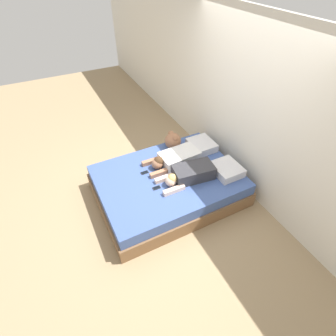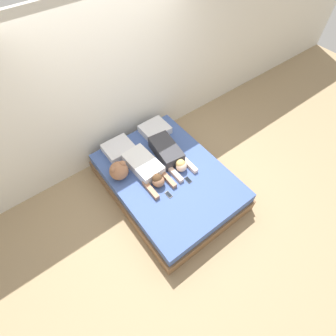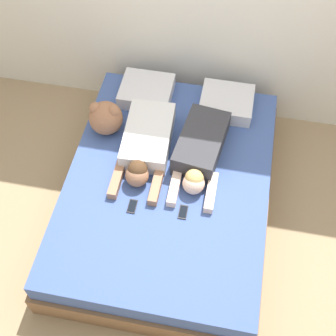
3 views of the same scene
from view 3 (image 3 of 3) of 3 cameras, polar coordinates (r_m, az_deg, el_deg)
ground_plane at (r=4.04m, az=-0.00°, el=-4.74°), size 12.00×12.00×0.00m
bed at (r=3.86m, az=-0.00°, el=-3.15°), size 1.64×2.19×0.43m
pillow_head_left at (r=4.19m, az=-2.64°, el=9.33°), size 0.45×0.40×0.13m
pillow_head_right at (r=4.13m, az=7.15°, el=7.92°), size 0.45×0.40×0.13m
person_left at (r=3.77m, az=-2.76°, el=2.76°), size 0.40×0.91×0.21m
person_right at (r=3.72m, az=3.88°, el=2.01°), size 0.41×0.90×0.21m
cell_phone_left at (r=3.55m, az=-4.38°, el=-4.68°), size 0.06×0.12×0.01m
cell_phone_right at (r=3.52m, az=1.86°, el=-5.39°), size 0.06×0.12×0.01m
plush_toy at (r=3.90m, az=-7.60°, el=6.14°), size 0.28×0.28×0.30m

